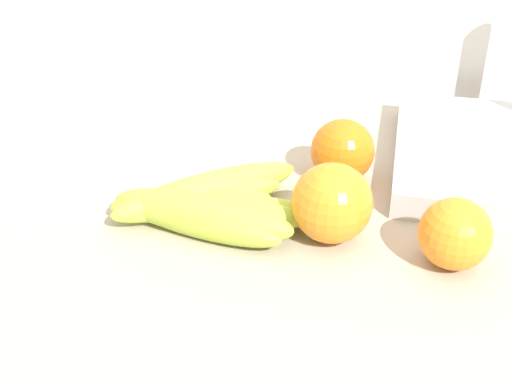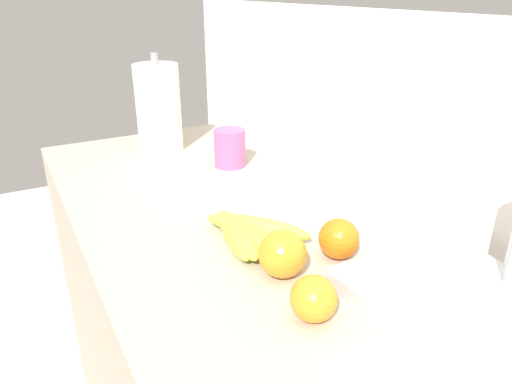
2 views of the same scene
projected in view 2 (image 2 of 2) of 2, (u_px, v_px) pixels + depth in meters
wall_back at (439, 335)px, 1.03m from camera, size 2.34×0.06×1.30m
banana_bunch at (245, 232)px, 0.89m from camera, size 0.22×0.17×0.04m
orange_right at (339, 239)px, 0.84m from camera, size 0.07×0.07×0.07m
orange_far_right at (314, 299)px, 0.68m from camera, size 0.07×0.07×0.07m
orange_center at (282, 254)px, 0.78m from camera, size 0.08×0.08×0.08m
paper_towel_roll at (159, 108)px, 1.35m from camera, size 0.13×0.13×0.28m
sink_basin at (469, 306)px, 0.69m from camera, size 0.34×0.27×0.21m
mug at (230, 148)px, 1.26m from camera, size 0.08×0.08×0.10m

